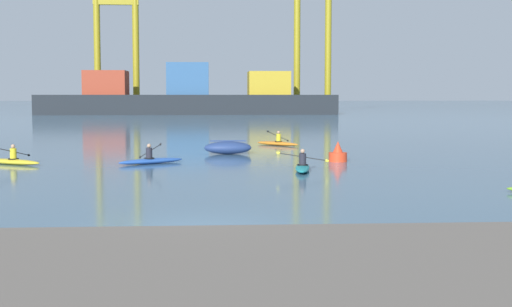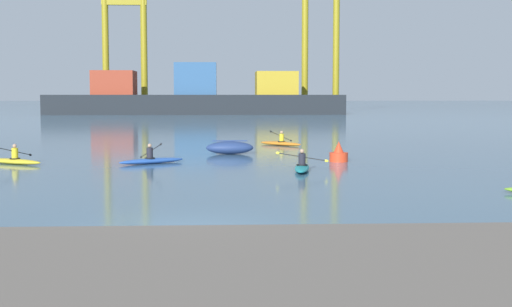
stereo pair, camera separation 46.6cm
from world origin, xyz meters
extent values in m
plane|color=#476B84|center=(0.00, 0.00, 0.00)|extent=(800.00, 800.00, 0.00)
cube|color=#1E2328|center=(-3.54, 103.88, 1.65)|extent=(50.07, 9.44, 3.31)
cube|color=#993823|center=(-17.31, 103.88, 5.33)|extent=(7.01, 6.60, 4.04)
cube|color=#2D5684|center=(-3.54, 103.88, 6.00)|extent=(7.01, 6.60, 5.39)
cube|color=#B29323|center=(10.23, 103.88, 5.28)|extent=(7.01, 6.60, 3.95)
cylinder|color=olive|center=(-20.23, 113.60, 11.76)|extent=(1.20, 1.20, 23.52)
cylinder|color=olive|center=(-13.27, 113.60, 11.76)|extent=(1.20, 1.20, 23.52)
cube|color=olive|center=(-16.75, 113.60, 19.99)|extent=(8.16, 0.90, 0.90)
cylinder|color=olive|center=(16.22, 113.11, 13.95)|extent=(1.20, 1.20, 27.89)
cylinder|color=olive|center=(21.99, 113.11, 13.95)|extent=(1.20, 1.20, 27.89)
ellipsoid|color=navy|center=(1.22, 21.65, 0.35)|extent=(2.61, 1.13, 0.70)
cube|color=navy|center=(1.22, 21.65, 0.73)|extent=(1.95, 0.08, 0.06)
cylinder|color=red|center=(6.47, 16.93, 0.23)|extent=(0.90, 0.90, 0.45)
cone|color=red|center=(6.47, 16.93, 0.73)|extent=(0.49, 0.49, 0.55)
ellipsoid|color=#2856B2|center=(-2.54, 16.40, 0.13)|extent=(3.16, 2.40, 0.26)
torus|color=black|center=(-2.63, 16.34, 0.27)|extent=(0.68, 0.68, 0.05)
cylinder|color=#23232D|center=(-2.63, 16.34, 0.51)|extent=(0.30, 0.30, 0.50)
sphere|color=tan|center=(-2.63, 16.34, 0.86)|extent=(0.19, 0.19, 0.19)
cylinder|color=black|center=(-2.59, 16.37, 0.61)|extent=(1.13, 1.66, 0.76)
ellipsoid|color=black|center=(-3.13, 17.19, 0.24)|extent=(0.15, 0.19, 0.17)
ellipsoid|color=black|center=(-2.04, 15.55, 0.98)|extent=(0.15, 0.19, 0.17)
ellipsoid|color=orange|center=(4.56, 28.11, 0.13)|extent=(2.80, 2.86, 0.26)
torus|color=black|center=(4.63, 28.04, 0.27)|extent=(0.69, 0.69, 0.05)
cylinder|color=gold|center=(4.63, 28.04, 0.51)|extent=(0.30, 0.30, 0.50)
sphere|color=tan|center=(4.63, 28.04, 0.86)|extent=(0.19, 0.19, 0.19)
cylinder|color=black|center=(4.60, 28.08, 0.61)|extent=(1.46, 1.41, 0.71)
ellipsoid|color=black|center=(3.88, 27.39, 0.95)|extent=(0.18, 0.17, 0.16)
ellipsoid|color=black|center=(5.31, 28.77, 0.27)|extent=(0.18, 0.17, 0.16)
ellipsoid|color=teal|center=(4.20, 12.81, 0.13)|extent=(1.09, 3.45, 0.26)
torus|color=black|center=(4.19, 12.71, 0.27)|extent=(0.56, 0.56, 0.05)
cylinder|color=#23232D|center=(4.19, 12.71, 0.51)|extent=(0.30, 0.30, 0.50)
sphere|color=tan|center=(4.19, 12.71, 0.86)|extent=(0.19, 0.19, 0.19)
cylinder|color=black|center=(4.19, 12.76, 0.61)|extent=(2.06, 0.34, 0.35)
ellipsoid|color=yellow|center=(3.17, 12.91, 0.77)|extent=(0.20, 0.07, 0.14)
ellipsoid|color=yellow|center=(5.22, 12.61, 0.45)|extent=(0.20, 0.07, 0.14)
ellipsoid|color=yellow|center=(-9.02, 16.48, 0.13)|extent=(3.23, 2.25, 0.26)
torus|color=black|center=(-8.93, 16.43, 0.27)|extent=(0.67, 0.67, 0.05)
cylinder|color=gold|center=(-8.93, 16.43, 0.51)|extent=(0.30, 0.30, 0.50)
sphere|color=tan|center=(-8.93, 16.43, 0.86)|extent=(0.19, 0.19, 0.19)
cylinder|color=black|center=(-8.98, 16.46, 0.61)|extent=(1.07, 1.78, 0.52)
ellipsoid|color=black|center=(-8.46, 17.33, 0.37)|extent=(0.14, 0.19, 0.15)
camera|label=1|loc=(0.28, -17.03, 3.23)|focal=49.51mm
camera|label=2|loc=(0.75, -17.05, 3.23)|focal=49.51mm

